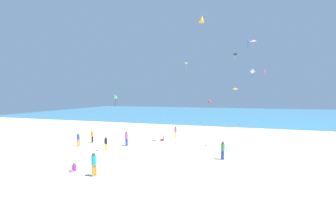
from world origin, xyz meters
The scene contains 22 objects.
ground_plane centered at (0.00, 10.00, 0.00)m, with size 120.00×120.00×0.00m, color beige.
ocean_water centered at (0.00, 55.23, 0.03)m, with size 120.00×60.00×0.05m, color teal.
beach_chair_near_camera centered at (-2.15, 11.24, 0.23)m, with size 0.63×0.59×0.52m.
person_0 centered at (-5.38, 7.41, 1.01)m, with size 0.44×0.44×1.76m.
person_1 centered at (-0.88, 13.19, 0.96)m, with size 0.35×0.35×1.66m.
person_2 centered at (-6.62, 5.11, 0.86)m, with size 0.34×0.34×1.48m.
person_3 centered at (-3.48, -1.00, 1.02)m, with size 0.46×0.46×1.77m.
person_4 centered at (-10.68, 5.65, 0.93)m, with size 0.45×0.45×1.61m.
person_5 centered at (-5.63, -0.63, 0.24)m, with size 0.44×0.58×0.66m.
person_6 centered at (-10.33, 7.70, 0.89)m, with size 0.35×0.35×1.55m.
person_7 centered at (5.53, 5.49, 0.99)m, with size 0.48×0.48×1.71m.
kite_yellow centered at (7.23, 21.37, 7.11)m, with size 0.90×0.81×1.51m.
kite_blue centered at (8.51, 16.23, 13.25)m, with size 0.67×0.57×1.15m.
kite_purple centered at (-5.41, 29.86, 8.21)m, with size 0.28×0.58×1.49m.
kite_white centered at (10.61, 27.28, 10.48)m, with size 0.96×0.31×1.40m.
kite_green centered at (-5.18, 4.82, 5.83)m, with size 0.62×0.53×1.39m.
kite_pink centered at (8.42, 10.45, 11.82)m, with size 0.52×0.39×1.05m.
kite_lime centered at (-0.15, 17.16, 10.94)m, with size 0.48×0.56×1.26m.
kite_red centered at (2.46, 29.91, 4.83)m, with size 1.08×0.85×1.52m.
kite_magenta centered at (12.94, 29.01, 10.80)m, with size 0.71×0.70×1.26m.
kite_black centered at (7.23, 23.90, 13.26)m, with size 0.74×0.67×1.07m.
kite_orange centered at (2.79, 11.15, 14.98)m, with size 0.91×0.93×1.23m.
Camera 1 is at (5.53, -12.65, 5.86)m, focal length 20.62 mm.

